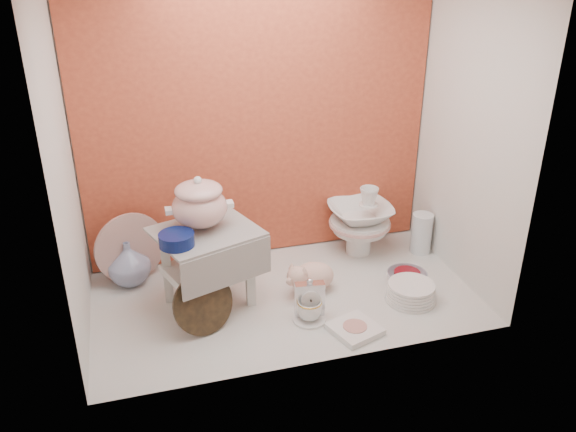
% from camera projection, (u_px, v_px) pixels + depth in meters
% --- Properties ---
extents(ground, '(1.80, 1.80, 0.00)m').
position_uv_depth(ground, '(285.00, 297.00, 2.86)').
color(ground, silver).
rests_on(ground, ground).
extents(niche_shell, '(1.86, 1.03, 1.53)m').
position_uv_depth(niche_shell, '(274.00, 97.00, 2.62)').
color(niche_shell, '#CB5632').
rests_on(niche_shell, ground).
extents(step_stool, '(0.54, 0.50, 0.38)m').
position_uv_depth(step_stool, '(208.00, 267.00, 2.74)').
color(step_stool, silver).
rests_on(step_stool, ground).
extents(soup_tureen, '(0.35, 0.35, 0.25)m').
position_uv_depth(soup_tureen, '(199.00, 202.00, 2.64)').
color(soup_tureen, white).
rests_on(soup_tureen, step_stool).
extents(cobalt_bowl, '(0.20, 0.20, 0.06)m').
position_uv_depth(cobalt_bowl, '(177.00, 240.00, 2.52)').
color(cobalt_bowl, '#0A1650').
rests_on(cobalt_bowl, step_stool).
extents(floral_platter, '(0.35, 0.15, 0.36)m').
position_uv_depth(floral_platter, '(130.00, 248.00, 2.94)').
color(floral_platter, silver).
rests_on(floral_platter, ground).
extents(blue_white_vase, '(0.27, 0.27, 0.22)m').
position_uv_depth(blue_white_vase, '(129.00, 263.00, 2.94)').
color(blue_white_vase, white).
rests_on(blue_white_vase, ground).
extents(lacquer_tray, '(0.30, 0.20, 0.27)m').
position_uv_depth(lacquer_tray, '(203.00, 304.00, 2.57)').
color(lacquer_tray, black).
rests_on(lacquer_tray, ground).
extents(mantel_clock, '(0.14, 0.06, 0.19)m').
position_uv_depth(mantel_clock, '(310.00, 298.00, 2.68)').
color(mantel_clock, silver).
rests_on(mantel_clock, ground).
extents(plush_pig, '(0.27, 0.18, 0.16)m').
position_uv_depth(plush_pig, '(313.00, 276.00, 2.89)').
color(plush_pig, beige).
rests_on(plush_pig, ground).
extents(teacup_saucer, '(0.19, 0.19, 0.01)m').
position_uv_depth(teacup_saucer, '(309.00, 319.00, 2.69)').
color(teacup_saucer, white).
rests_on(teacup_saucer, ground).
extents(gold_rim_teacup, '(0.12, 0.12, 0.09)m').
position_uv_depth(gold_rim_teacup, '(309.00, 310.00, 2.67)').
color(gold_rim_teacup, white).
rests_on(gold_rim_teacup, teacup_saucer).
extents(lattice_dish, '(0.24, 0.24, 0.03)m').
position_uv_depth(lattice_dish, '(355.00, 329.00, 2.61)').
color(lattice_dish, white).
rests_on(lattice_dish, ground).
extents(dinner_plate_stack, '(0.27, 0.27, 0.09)m').
position_uv_depth(dinner_plate_stack, '(411.00, 292.00, 2.82)').
color(dinner_plate_stack, white).
rests_on(dinner_plate_stack, ground).
extents(crystal_bowl, '(0.24, 0.24, 0.06)m').
position_uv_depth(crystal_bowl, '(407.00, 278.00, 2.96)').
color(crystal_bowl, silver).
rests_on(crystal_bowl, ground).
extents(clear_glass_vase, '(0.13, 0.13, 0.22)m').
position_uv_depth(clear_glass_vase, '(421.00, 233.00, 3.23)').
color(clear_glass_vase, silver).
rests_on(clear_glass_vase, ground).
extents(porcelain_tower, '(0.35, 0.35, 0.38)m').
position_uv_depth(porcelain_tower, '(360.00, 221.00, 3.19)').
color(porcelain_tower, white).
rests_on(porcelain_tower, ground).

